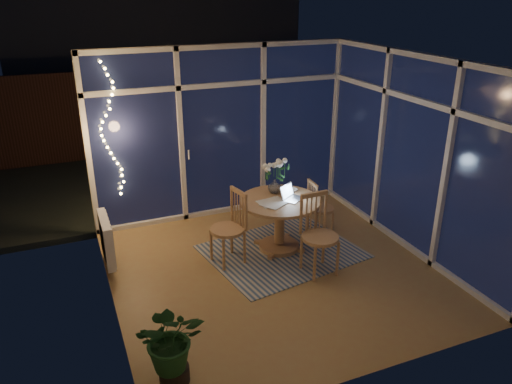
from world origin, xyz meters
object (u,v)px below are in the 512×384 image
potted_plant (172,348)px  chair_right (321,207)px  chair_left (227,228)px  dining_table (279,225)px  chair_front (320,236)px  flower_vase (275,186)px  laptop (294,192)px

potted_plant → chair_right: bearing=37.9°
chair_right → chair_left: bearing=103.1°
dining_table → potted_plant: (-1.94, -1.90, 0.01)m
dining_table → chair_front: 0.79m
chair_right → potted_plant: size_ratio=1.10×
chair_left → chair_right: chair_left is taller
flower_vase → potted_plant: size_ratio=0.28×
chair_left → dining_table: bearing=83.1°
chair_front → potted_plant: bearing=-154.0°
chair_left → laptop: bearing=78.2°
chair_right → laptop: (-0.58, -0.26, 0.42)m
chair_left → chair_right: size_ratio=1.19×
potted_plant → chair_left: bearing=57.4°
flower_vase → potted_plant: (-1.97, -2.14, -0.46)m
dining_table → chair_front: (0.21, -0.75, 0.15)m
chair_right → chair_front: size_ratio=0.81×
dining_table → potted_plant: 2.71m
laptop → potted_plant: 2.83m
chair_right → potted_plant: chair_right is taller
chair_right → flower_vase: flower_vase is taller
dining_table → flower_vase: size_ratio=5.14×
dining_table → potted_plant: potted_plant is taller
chair_right → potted_plant: bearing=131.2°
chair_left → flower_vase: size_ratio=4.75×
chair_right → potted_plant: 3.40m
laptop → chair_left: bearing=146.5°
chair_right → laptop: 0.76m
dining_table → chair_right: bearing=14.3°
dining_table → laptop: 0.50m
laptop → flower_vase: bearing=80.0°
dining_table → chair_left: chair_left is taller
chair_left → laptop: chair_left is taller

